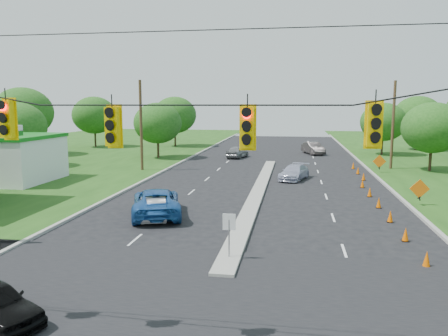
# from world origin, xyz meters

# --- Properties ---
(ground) EXTENTS (160.00, 160.00, 0.00)m
(ground) POSITION_xyz_m (0.00, 0.00, 0.00)
(ground) COLOR black
(ground) RESTS_ON ground
(cross_street) EXTENTS (160.00, 14.00, 0.02)m
(cross_street) POSITION_xyz_m (0.00, 0.00, 0.00)
(cross_street) COLOR black
(cross_street) RESTS_ON ground
(curb_left) EXTENTS (0.25, 110.00, 0.16)m
(curb_left) POSITION_xyz_m (-10.10, 30.00, 0.00)
(curb_left) COLOR gray
(curb_left) RESTS_ON ground
(curb_right) EXTENTS (0.25, 110.00, 0.16)m
(curb_right) POSITION_xyz_m (10.10, 30.00, 0.00)
(curb_right) COLOR gray
(curb_right) RESTS_ON ground
(median) EXTENTS (1.00, 34.00, 0.18)m
(median) POSITION_xyz_m (0.00, 21.00, 0.00)
(median) COLOR gray
(median) RESTS_ON ground
(median_sign) EXTENTS (0.55, 0.06, 2.05)m
(median_sign) POSITION_xyz_m (0.00, 6.00, 1.46)
(median_sign) COLOR gray
(median_sign) RESTS_ON ground
(signal_span) EXTENTS (25.60, 0.32, 9.00)m
(signal_span) POSITION_xyz_m (-0.05, -1.00, 4.97)
(signal_span) COLOR #422D1C
(signal_span) RESTS_ON ground
(utility_pole_far_left) EXTENTS (0.28, 0.28, 9.00)m
(utility_pole_far_left) POSITION_xyz_m (-12.50, 30.00, 4.50)
(utility_pole_far_left) COLOR #422D1C
(utility_pole_far_left) RESTS_ON ground
(utility_pole_far_right) EXTENTS (0.28, 0.28, 9.00)m
(utility_pole_far_right) POSITION_xyz_m (12.50, 35.00, 4.50)
(utility_pole_far_right) COLOR #422D1C
(utility_pole_far_right) RESTS_ON ground
(cone_1) EXTENTS (0.32, 0.32, 0.70)m
(cone_1) POSITION_xyz_m (8.10, 6.50, 0.35)
(cone_1) COLOR #E95D00
(cone_1) RESTS_ON ground
(cone_2) EXTENTS (0.32, 0.32, 0.70)m
(cone_2) POSITION_xyz_m (8.10, 10.00, 0.35)
(cone_2) COLOR #E95D00
(cone_2) RESTS_ON ground
(cone_3) EXTENTS (0.32, 0.32, 0.70)m
(cone_3) POSITION_xyz_m (8.10, 13.50, 0.35)
(cone_3) COLOR #E95D00
(cone_3) RESTS_ON ground
(cone_4) EXTENTS (0.32, 0.32, 0.70)m
(cone_4) POSITION_xyz_m (8.10, 17.00, 0.35)
(cone_4) COLOR #E95D00
(cone_4) RESTS_ON ground
(cone_5) EXTENTS (0.32, 0.32, 0.70)m
(cone_5) POSITION_xyz_m (8.10, 20.50, 0.35)
(cone_5) COLOR #E95D00
(cone_5) RESTS_ON ground
(cone_6) EXTENTS (0.32, 0.32, 0.70)m
(cone_6) POSITION_xyz_m (8.10, 24.00, 0.35)
(cone_6) COLOR #E95D00
(cone_6) RESTS_ON ground
(cone_7) EXTENTS (0.32, 0.32, 0.70)m
(cone_7) POSITION_xyz_m (8.70, 27.50, 0.35)
(cone_7) COLOR #E95D00
(cone_7) RESTS_ON ground
(cone_8) EXTENTS (0.32, 0.32, 0.70)m
(cone_8) POSITION_xyz_m (8.70, 31.00, 0.35)
(cone_8) COLOR #E95D00
(cone_8) RESTS_ON ground
(cone_9) EXTENTS (0.32, 0.32, 0.70)m
(cone_9) POSITION_xyz_m (8.70, 34.50, 0.35)
(cone_9) COLOR #E95D00
(cone_9) RESTS_ON ground
(work_sign_1) EXTENTS (1.27, 0.58, 1.37)m
(work_sign_1) POSITION_xyz_m (10.80, 18.00, 1.09)
(work_sign_1) COLOR black
(work_sign_1) RESTS_ON ground
(work_sign_2) EXTENTS (1.27, 0.58, 1.37)m
(work_sign_2) POSITION_xyz_m (10.80, 32.00, 1.09)
(work_sign_2) COLOR black
(work_sign_2) RESTS_ON ground
(tree_2) EXTENTS (5.88, 5.88, 6.86)m
(tree_2) POSITION_xyz_m (-26.00, 30.00, 4.34)
(tree_2) COLOR black
(tree_2) RESTS_ON ground
(tree_3) EXTENTS (7.56, 7.56, 8.82)m
(tree_3) POSITION_xyz_m (-32.00, 40.00, 5.58)
(tree_3) COLOR black
(tree_3) RESTS_ON ground
(tree_4) EXTENTS (6.72, 6.72, 7.84)m
(tree_4) POSITION_xyz_m (-28.00, 52.00, 4.96)
(tree_4) COLOR black
(tree_4) RESTS_ON ground
(tree_5) EXTENTS (5.88, 5.88, 6.86)m
(tree_5) POSITION_xyz_m (-14.00, 40.00, 4.34)
(tree_5) COLOR black
(tree_5) RESTS_ON ground
(tree_6) EXTENTS (6.72, 6.72, 7.84)m
(tree_6) POSITION_xyz_m (-16.00, 55.00, 4.96)
(tree_6) COLOR black
(tree_6) RESTS_ON ground
(tree_9) EXTENTS (5.88, 5.88, 6.86)m
(tree_9) POSITION_xyz_m (16.00, 34.00, 4.34)
(tree_9) COLOR black
(tree_9) RESTS_ON ground
(tree_11) EXTENTS (6.72, 6.72, 7.84)m
(tree_11) POSITION_xyz_m (20.00, 55.00, 4.96)
(tree_11) COLOR black
(tree_11) RESTS_ON ground
(tree_12) EXTENTS (5.88, 5.88, 6.86)m
(tree_12) POSITION_xyz_m (14.00, 48.00, 4.34)
(tree_12) COLOR black
(tree_12) RESTS_ON ground
(white_sedan) EXTENTS (2.62, 4.25, 1.32)m
(white_sedan) POSITION_xyz_m (-5.39, 12.16, 0.66)
(white_sedan) COLOR #BBBBBB
(white_sedan) RESTS_ON ground
(blue_pickup) EXTENTS (4.43, 6.46, 1.64)m
(blue_pickup) POSITION_xyz_m (-5.44, 12.88, 0.82)
(blue_pickup) COLOR #1F539A
(blue_pickup) RESTS_ON ground
(silver_car_far) EXTENTS (3.07, 4.85, 1.31)m
(silver_car_far) POSITION_xyz_m (2.67, 26.97, 0.65)
(silver_car_far) COLOR #A3A6BF
(silver_car_far) RESTS_ON ground
(silver_car_oncoming) EXTENTS (2.72, 4.69, 1.50)m
(silver_car_oncoming) POSITION_xyz_m (-4.38, 42.07, 0.75)
(silver_car_oncoming) COLOR gray
(silver_car_oncoming) RESTS_ON ground
(dark_car_receding) EXTENTS (3.21, 5.13, 1.60)m
(dark_car_receding) POSITION_xyz_m (5.11, 47.59, 0.80)
(dark_car_receding) COLOR #322E2E
(dark_car_receding) RESTS_ON ground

